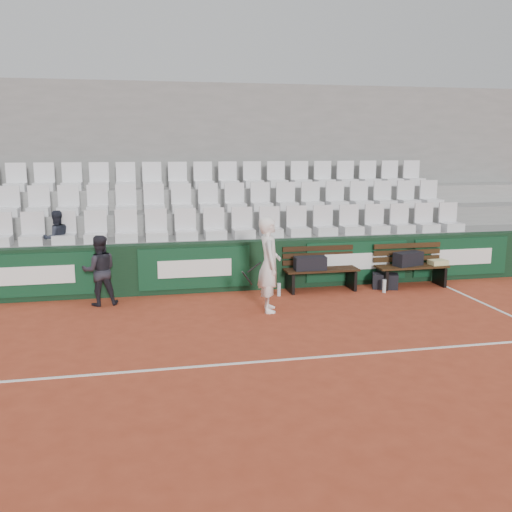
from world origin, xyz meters
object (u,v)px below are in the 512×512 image
Objects in this scene: sports_bag_right at (408,259)px; tennis_player at (269,264)px; sports_bag_left at (310,263)px; ball_kid at (100,270)px; water_bottle_far at (384,286)px; water_bottle_near at (279,290)px; bench_right at (411,276)px; spectator_c at (55,216)px; bench_left at (321,280)px; sports_bag_ground at (385,281)px.

tennis_player is at bearing -160.53° from sports_bag_right.
ball_kid is at bearing -177.99° from sports_bag_left.
tennis_player reaches higher than water_bottle_far.
water_bottle_near is 1.26m from tennis_player.
water_bottle_near is 0.15× the size of tennis_player.
spectator_c reaches higher than bench_right.
bench_right is at bearing 18.69° from tennis_player.
water_bottle_far is (-0.68, -0.37, -0.46)m from sports_bag_right.
bench_right is 2.47× the size of sports_bag_right.
bench_left and bench_right have the same top height.
bench_left is 1.15× the size of ball_kid.
bench_left is at bearing 146.10° from spectator_c.
water_bottle_far is at bearing -19.76° from bench_left.
bench_left is 2.38× the size of sports_bag_left.
ball_kid is at bearing 103.78° from spectator_c.
sports_bag_left is 1.56m from water_bottle_far.
bench_left is 5.44m from spectator_c.
spectator_c is (-4.93, 0.98, 0.97)m from sports_bag_left.
sports_bag_ground is at bearing -177.58° from bench_right.
sports_bag_left is 5.12m from spectator_c.
spectator_c is at bearing 168.77° from sports_bag_left.
spectator_c is at bearing 169.84° from bench_left.
bench_left is 2.95× the size of sports_bag_ground.
spectator_c is (-6.54, 1.04, 1.40)m from sports_bag_ground.
bench_left is 4.35m from ball_kid.
bench_right is (1.94, -0.08, 0.00)m from bench_left.
sports_bag_ground is at bearing 174.32° from ball_kid.
water_bottle_far is at bearing -151.55° from sports_bag_right.
sports_bag_ground is 0.36m from water_bottle_far.
bench_right is 0.83m from water_bottle_far.
bench_left reaches higher than sports_bag_ground.
sports_bag_ground is 0.39× the size of ball_kid.
sports_bag_left is at bearing 46.01° from tennis_player.
tennis_player reaches higher than sports_bag_right.
bench_right is 1.36× the size of spectator_c.
ball_kid reaches higher than water_bottle_near.
sports_bag_right reaches higher than water_bottle_far.
tennis_player is (-1.11, -1.15, 0.26)m from sports_bag_left.
bench_left is at bearing 11.04° from sports_bag_left.
water_bottle_far is (1.19, -0.43, -0.09)m from bench_left.
spectator_c is (-0.86, 1.12, 0.90)m from ball_kid.
sports_bag_ground is (-0.59, -0.03, -0.07)m from bench_right.
ball_kid reaches higher than sports_bag_right.
water_bottle_far is 0.20× the size of ball_kid.
sports_bag_ground is at bearing 63.26° from water_bottle_far.
sports_bag_left is at bearing 179.72° from sports_bag_right.
sports_bag_left is 2.38× the size of water_bottle_far.
sports_bag_left reaches higher than water_bottle_near.
spectator_c reaches higher than water_bottle_near.
water_bottle_near is 4.63m from spectator_c.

